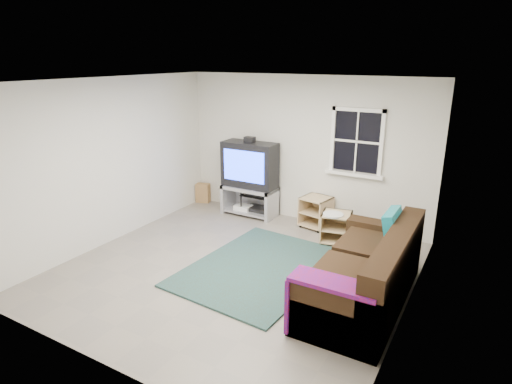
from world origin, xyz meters
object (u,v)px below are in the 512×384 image
Objects in this scene: side_table_left at (317,211)px; side_table_right at (336,225)px; sofa at (366,275)px; av_rack at (258,190)px; tv_unit at (250,173)px.

side_table_left is 1.01× the size of side_table_right.
side_table_right is (0.53, -0.48, 0.00)m from side_table_left.
av_rack is at bearing 142.94° from sofa.
side_table_right is 1.76m from sofa.
side_table_right is (1.71, -0.47, -0.20)m from av_rack.
side_table_right is 0.24× the size of sofa.
side_table_left reaches higher than side_table_right.
tv_unit reaches higher than side_table_right.
av_rack is 2.12× the size of side_table_right.
tv_unit is 0.36m from av_rack.
sofa is (0.91, -1.51, 0.07)m from side_table_right.
av_rack is 1.20m from side_table_left.
av_rack is 3.29m from sofa.
side_table_left is 0.24× the size of sofa.
av_rack reaches higher than side_table_right.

